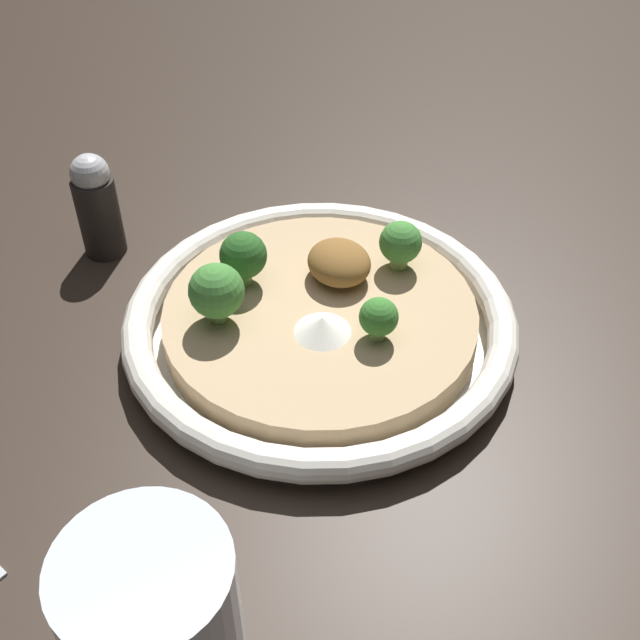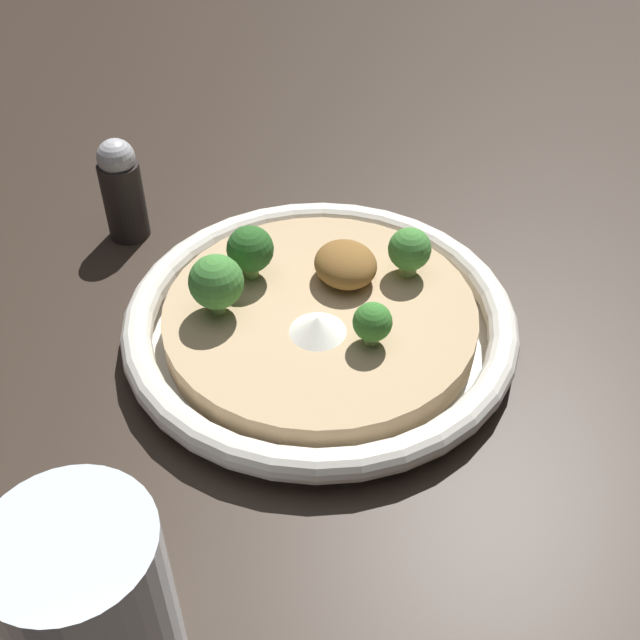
{
  "view_description": "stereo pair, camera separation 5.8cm",
  "coord_description": "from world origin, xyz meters",
  "px_view_note": "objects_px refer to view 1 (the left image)",
  "views": [
    {
      "loc": [
        0.38,
        -0.21,
        0.41
      ],
      "look_at": [
        0.0,
        0.0,
        0.02
      ],
      "focal_mm": 45.0,
      "sensor_mm": 36.0,
      "label": 1
    },
    {
      "loc": [
        0.4,
        -0.16,
        0.41
      ],
      "look_at": [
        0.0,
        0.0,
        0.02
      ],
      "focal_mm": 45.0,
      "sensor_mm": 36.0,
      "label": 2
    }
  ],
  "objects_px": {
    "risotto_bowl": "(320,322)",
    "broccoli_back_left": "(400,243)",
    "broccoli_left": "(243,256)",
    "broccoli_right": "(379,318)",
    "drinking_glass": "(157,630)",
    "broccoli_front_left": "(216,291)",
    "pepper_shaker": "(97,205)"
  },
  "relations": [
    {
      "from": "pepper_shaker",
      "to": "broccoli_right",
      "type": "bearing_deg",
      "value": 28.78
    },
    {
      "from": "broccoli_left",
      "to": "pepper_shaker",
      "type": "xyz_separation_m",
      "value": [
        -0.13,
        -0.07,
        -0.01
      ]
    },
    {
      "from": "broccoli_right",
      "to": "broccoli_front_left",
      "type": "relative_size",
      "value": 0.7
    },
    {
      "from": "risotto_bowl",
      "to": "broccoli_left",
      "type": "distance_m",
      "value": 0.07
    },
    {
      "from": "broccoli_front_left",
      "to": "broccoli_left",
      "type": "bearing_deg",
      "value": 131.27
    },
    {
      "from": "broccoli_left",
      "to": "broccoli_front_left",
      "type": "xyz_separation_m",
      "value": [
        0.03,
        -0.03,
        0.0
      ]
    },
    {
      "from": "broccoli_front_left",
      "to": "broccoli_back_left",
      "type": "height_order",
      "value": "broccoli_front_left"
    },
    {
      "from": "broccoli_right",
      "to": "broccoli_front_left",
      "type": "distance_m",
      "value": 0.11
    },
    {
      "from": "broccoli_front_left",
      "to": "pepper_shaker",
      "type": "distance_m",
      "value": 0.16
    },
    {
      "from": "broccoli_left",
      "to": "broccoli_back_left",
      "type": "height_order",
      "value": "broccoli_left"
    },
    {
      "from": "broccoli_back_left",
      "to": "drinking_glass",
      "type": "distance_m",
      "value": 0.33
    },
    {
      "from": "broccoli_front_left",
      "to": "drinking_glass",
      "type": "xyz_separation_m",
      "value": [
        0.21,
        -0.12,
        -0.0
      ]
    },
    {
      "from": "broccoli_front_left",
      "to": "broccoli_back_left",
      "type": "xyz_separation_m",
      "value": [
        0.01,
        0.14,
        -0.01
      ]
    },
    {
      "from": "broccoli_left",
      "to": "broccoli_front_left",
      "type": "distance_m",
      "value": 0.05
    },
    {
      "from": "broccoli_front_left",
      "to": "drinking_glass",
      "type": "distance_m",
      "value": 0.24
    },
    {
      "from": "broccoli_back_left",
      "to": "drinking_glass",
      "type": "bearing_deg",
      "value": -53.27
    },
    {
      "from": "broccoli_right",
      "to": "broccoli_front_left",
      "type": "xyz_separation_m",
      "value": [
        -0.07,
        -0.09,
        0.01
      ]
    },
    {
      "from": "broccoli_back_left",
      "to": "drinking_glass",
      "type": "xyz_separation_m",
      "value": [
        0.2,
        -0.27,
        0.0
      ]
    },
    {
      "from": "broccoli_right",
      "to": "pepper_shaker",
      "type": "bearing_deg",
      "value": -151.22
    },
    {
      "from": "broccoli_left",
      "to": "drinking_glass",
      "type": "relative_size",
      "value": 0.38
    },
    {
      "from": "risotto_bowl",
      "to": "broccoli_back_left",
      "type": "xyz_separation_m",
      "value": [
        -0.01,
        0.08,
        0.03
      ]
    },
    {
      "from": "broccoli_left",
      "to": "broccoli_right",
      "type": "height_order",
      "value": "broccoli_left"
    },
    {
      "from": "broccoli_left",
      "to": "drinking_glass",
      "type": "bearing_deg",
      "value": -33.15
    },
    {
      "from": "risotto_bowl",
      "to": "broccoli_back_left",
      "type": "height_order",
      "value": "broccoli_back_left"
    },
    {
      "from": "risotto_bowl",
      "to": "broccoli_right",
      "type": "distance_m",
      "value": 0.06
    },
    {
      "from": "broccoli_back_left",
      "to": "drinking_glass",
      "type": "height_order",
      "value": "drinking_glass"
    },
    {
      "from": "broccoli_left",
      "to": "broccoli_back_left",
      "type": "relative_size",
      "value": 1.1
    },
    {
      "from": "broccoli_back_left",
      "to": "drinking_glass",
      "type": "relative_size",
      "value": 0.35
    },
    {
      "from": "broccoli_right",
      "to": "drinking_glass",
      "type": "relative_size",
      "value": 0.3
    },
    {
      "from": "broccoli_right",
      "to": "broccoli_front_left",
      "type": "height_order",
      "value": "broccoli_front_left"
    },
    {
      "from": "risotto_bowl",
      "to": "broccoli_left",
      "type": "height_order",
      "value": "broccoli_left"
    },
    {
      "from": "broccoli_front_left",
      "to": "drinking_glass",
      "type": "height_order",
      "value": "drinking_glass"
    }
  ]
}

